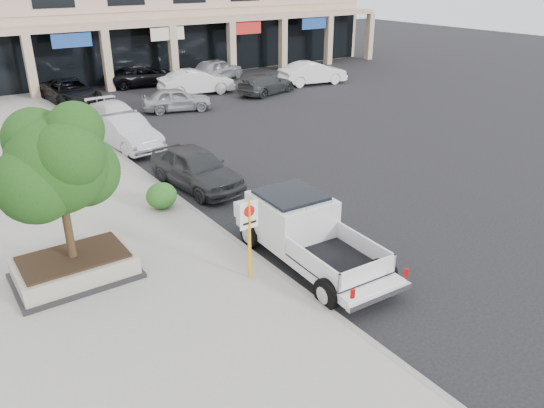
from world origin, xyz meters
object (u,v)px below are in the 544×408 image
Objects in this scene: curb_car_a at (196,168)px; curb_car_b at (127,132)px; pickup_truck at (312,236)px; planter at (75,267)px; no_parking_sign at (249,229)px; lot_car_d at (145,76)px; curb_car_d at (71,92)px; curb_car_c at (116,116)px; planter_tree at (61,163)px; lot_car_f at (313,73)px; lot_car_c at (266,84)px; lot_car_e at (216,69)px; lot_car_a at (177,99)px; lot_car_b at (196,82)px.

curb_car_a is 6.38m from curb_car_b.
pickup_truck reaches higher than curb_car_a.
pickup_truck is at bearing -26.14° from planter.
no_parking_sign is 28.19m from lot_car_d.
planter is 0.57× the size of curb_car_d.
curb_car_c is (6.27, 14.16, 0.22)m from planter.
curb_car_a is (5.83, 4.22, -2.62)m from planter_tree.
planter is 0.64× the size of lot_car_f.
lot_car_c is (11.85, -4.65, -0.10)m from curb_car_d.
planter is 0.66× the size of curb_car_c.
curb_car_b is (1.62, 13.46, -0.85)m from no_parking_sign.
curb_car_a is 17.14m from curb_car_d.
lot_car_c is (17.65, 16.70, -2.74)m from planter_tree.
lot_car_c is at bearing 43.42° from planter_tree.
lot_car_f is at bearing -158.95° from lot_car_e.
lot_car_a is at bearing -51.64° from curb_car_d.
no_parking_sign is 0.39× the size of pickup_truck.
no_parking_sign is 0.49× the size of lot_car_c.
lot_car_e is at bearing 5.33° from curb_car_d.
curb_car_d is at bearing 57.86° from lot_car_a.
no_parking_sign is 24.33m from curb_car_d.
curb_car_a reaches higher than curb_car_b.
planter_tree is 0.86× the size of lot_car_c.
planter_tree is 0.72× the size of curb_car_d.
planter is 0.69× the size of curb_car_a.
pickup_truck is 1.14× the size of lot_car_d.
planter is 27.08m from lot_car_d.
lot_car_a is at bearing 40.32° from curb_car_b.
no_parking_sign is 0.48× the size of curb_car_c.
planter_tree reaches higher than lot_car_b.
curb_car_d is 11.46m from lot_car_e.
planter is at bearing -107.57° from curb_car_d.
curb_car_a is (5.97, 4.38, 0.32)m from planter.
curb_car_a is at bearing 120.50° from lot_car_c.
planter_tree reaches higher than lot_car_c.
no_parking_sign is 13.58m from curb_car_b.
planter is at bearing -115.88° from curb_car_c.
lot_car_a is 0.83× the size of lot_car_f.
planter_tree is at bearing 119.92° from lot_car_e.
planter_tree is 23.82m from lot_car_b.
lot_car_a is (4.38, 1.83, 0.01)m from curb_car_c.
planter_tree is 0.79× the size of lot_car_b.
curb_car_d is 17.00m from lot_car_f.
lot_car_a is at bearing 56.35° from planter.
lot_car_e reaches higher than lot_car_d.
planter is at bearing 117.40° from lot_car_c.
planter_tree is 28.69m from lot_car_e.
lot_car_d is at bearing 21.75° from lot_car_c.
lot_car_b reaches higher than lot_car_c.
pickup_truck reaches higher than lot_car_a.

